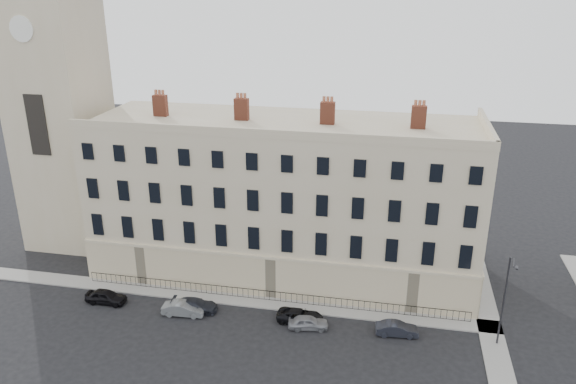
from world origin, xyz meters
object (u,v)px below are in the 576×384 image
car_d (300,316)px  streetlamp (505,298)px  car_b (183,309)px  car_c (195,305)px  car_e (308,322)px  car_a (106,297)px  car_f (397,329)px

car_d → streetlamp: streetlamp is taller
car_b → car_c: car_b is taller
car_e → streetlamp: (15.16, 0.71, 3.77)m
car_a → car_d: (17.62, 0.47, -0.08)m
car_c → car_e: bearing=-99.6°
car_a → streetlamp: 33.82m
car_a → streetlamp: (33.62, 0.38, 3.71)m
car_f → car_d: bearing=82.4°
car_f → car_c: bearing=84.1°
car_d → car_f: size_ratio=1.14×
car_c → car_d: bearing=-95.0°
car_a → car_b: 7.53m
car_a → car_f: car_a is taller
car_c → streetlamp: streetlamp is taller
car_b → car_e: bearing=-93.5°
car_b → car_e: size_ratio=1.10×
car_b → car_f: car_b is taller
car_b → car_f: bearing=-92.1°
car_a → car_d: 17.63m
car_b → car_c: (0.76, 0.74, -0.03)m
car_e → car_d: bearing=36.5°
car_b → car_c: 1.07m
car_a → car_c: 8.29m
car_e → car_f: bearing=-95.7°
car_e → streetlamp: size_ratio=0.43×
car_b → car_d: car_b is taller
car_d → car_f: bearing=-90.1°
car_c → car_d: 9.34m
car_f → streetlamp: 8.75m
car_a → car_b: (7.52, -0.46, -0.02)m
car_b → car_c: bearing=-50.0°
car_d → car_f: 8.11m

